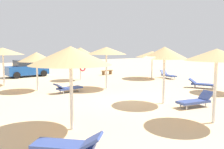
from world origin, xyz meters
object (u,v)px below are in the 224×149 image
(parasol_5, at_px, (3,51))
(parasol_9, at_px, (217,55))
(parasol_3, at_px, (152,54))
(parasol_8, at_px, (80,51))
(parasol_2, at_px, (165,53))
(parasol_4, at_px, (71,56))
(lounger_0, at_px, (68,88))
(lounger_4, at_px, (68,145))
(bench_1, at_px, (107,72))
(lounger_3, at_px, (168,75))
(parasol_7, at_px, (106,51))
(lounger_2, at_px, (196,101))
(lounger_1, at_px, (202,84))
(parasol_0, at_px, (37,57))
(parked_car, at_px, (27,69))

(parasol_5, bearing_deg, parasol_9, -73.52)
(parasol_3, distance_m, parasol_8, 6.86)
(parasol_2, relative_size, parasol_4, 1.00)
(parasol_4, distance_m, parasol_8, 13.00)
(lounger_0, bearing_deg, parasol_2, -66.01)
(lounger_4, relative_size, bench_1, 1.19)
(parasol_2, relative_size, lounger_0, 1.54)
(lounger_3, relative_size, lounger_4, 1.06)
(parasol_7, xyz_separation_m, lounger_2, (0.36, -7.00, -2.40))
(parasol_9, relative_size, lounger_0, 1.49)
(parasol_3, distance_m, parasol_7, 7.09)
(parasol_4, distance_m, lounger_1, 11.98)
(parasol_5, height_order, lounger_2, parasol_5)
(parasol_0, relative_size, parasol_4, 0.89)
(parked_car, bearing_deg, lounger_4, -104.27)
(parasol_3, distance_m, parked_car, 12.72)
(parasol_8, relative_size, lounger_2, 1.51)
(lounger_2, height_order, lounger_4, lounger_2)
(lounger_3, bearing_deg, lounger_1, -115.85)
(parasol_2, distance_m, parasol_4, 5.70)
(lounger_0, bearing_deg, parasol_3, 8.99)
(parasol_5, relative_size, bench_1, 2.01)
(lounger_1, xyz_separation_m, lounger_4, (-12.64, -3.71, -0.00))
(parasol_4, relative_size, lounger_0, 1.53)
(parasol_2, distance_m, lounger_1, 6.51)
(parasol_7, relative_size, lounger_0, 1.54)
(parasol_2, xyz_separation_m, parasol_3, (7.16, 7.40, -0.33))
(parasol_7, xyz_separation_m, lounger_1, (5.59, -4.17, -2.41))
(lounger_0, xyz_separation_m, parked_car, (0.55, 10.18, 0.51))
(parasol_0, distance_m, parked_car, 8.64)
(parasol_4, relative_size, lounger_3, 1.53)
(lounger_1, bearing_deg, lounger_0, 152.27)
(parasol_5, relative_size, parked_car, 0.77)
(parasol_8, height_order, lounger_3, parasol_8)
(parasol_9, relative_size, bench_1, 1.87)
(parasol_3, bearing_deg, lounger_0, -171.01)
(parasol_3, bearing_deg, bench_1, 107.91)
(parasol_7, height_order, parked_car, parasol_7)
(parasol_0, bearing_deg, parasol_8, 29.29)
(parasol_9, relative_size, lounger_3, 1.48)
(parasol_0, relative_size, lounger_2, 1.34)
(parasol_4, bearing_deg, parasol_7, 45.41)
(parasol_0, height_order, parasol_7, parasol_7)
(parasol_0, bearing_deg, lounger_4, -105.38)
(parasol_8, distance_m, parked_car, 6.56)
(lounger_2, bearing_deg, bench_1, 70.91)
(parasol_4, xyz_separation_m, lounger_4, (-1.05, -1.78, -2.33))
(parasol_8, distance_m, lounger_1, 10.64)
(parasol_5, height_order, parked_car, parasol_5)
(lounger_0, relative_size, lounger_3, 1.00)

